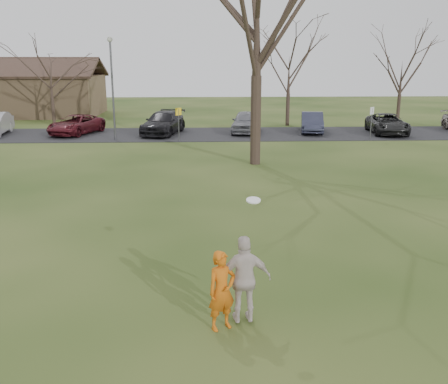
{
  "coord_description": "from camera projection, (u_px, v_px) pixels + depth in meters",
  "views": [
    {
      "loc": [
        -0.57,
        -9.04,
        4.96
      ],
      "look_at": [
        0.0,
        4.0,
        1.5
      ],
      "focal_mm": 40.35,
      "sensor_mm": 36.0,
      "label": 1
    }
  ],
  "objects": [
    {
      "name": "car_5",
      "position": [
        312.0,
        122.0,
        34.67
      ],
      "size": [
        2.16,
        4.35,
        1.37
      ],
      "primitive_type": "imported",
      "rotation": [
        0.0,
        0.0,
        -0.18
      ],
      "color": "#2B2D40",
      "rests_on": "parking_strip"
    },
    {
      "name": "sign_white",
      "position": [
        372.0,
        117.0,
        31.32
      ],
      "size": [
        0.35,
        0.35,
        2.08
      ],
      "color": "#47474C",
      "rests_on": "ground"
    },
    {
      "name": "small_tree_row",
      "position": [
        267.0,
        73.0,
        38.24
      ],
      "size": [
        55.0,
        5.9,
        8.5
      ],
      "color": "#352821",
      "rests_on": "ground"
    },
    {
      "name": "car_3",
      "position": [
        163.0,
        123.0,
        33.96
      ],
      "size": [
        3.17,
        5.43,
        1.48
      ],
      "primitive_type": "imported",
      "rotation": [
        0.0,
        0.0,
        -0.23
      ],
      "color": "black",
      "rests_on": "parking_strip"
    },
    {
      "name": "big_tree",
      "position": [
        257.0,
        12.0,
        22.8
      ],
      "size": [
        9.0,
        9.0,
        14.0
      ],
      "primitive_type": null,
      "color": "#352821",
      "rests_on": "ground"
    },
    {
      "name": "car_6",
      "position": [
        387.0,
        124.0,
        34.09
      ],
      "size": [
        2.75,
        5.03,
        1.34
      ],
      "primitive_type": "imported",
      "rotation": [
        0.0,
        0.0,
        -0.11
      ],
      "color": "black",
      "rests_on": "parking_strip"
    },
    {
      "name": "player_defender",
      "position": [
        222.0,
        291.0,
        9.38
      ],
      "size": [
        0.67,
        0.59,
        1.55
      ],
      "primitive_type": "imported",
      "rotation": [
        0.0,
        0.0,
        0.49
      ],
      "color": "#C35A10",
      "rests_on": "ground"
    },
    {
      "name": "car_4",
      "position": [
        246.0,
        122.0,
        34.54
      ],
      "size": [
        2.46,
        4.6,
        1.49
      ],
      "primitive_type": "imported",
      "rotation": [
        0.0,
        0.0,
        -0.17
      ],
      "color": "slate",
      "rests_on": "parking_strip"
    },
    {
      "name": "catching_play",
      "position": [
        245.0,
        279.0,
        9.52
      ],
      "size": [
        1.05,
        0.56,
        2.41
      ],
      "color": "beige",
      "rests_on": "ground"
    },
    {
      "name": "sign_yellow",
      "position": [
        179.0,
        118.0,
        30.81
      ],
      "size": [
        0.35,
        0.35,
        2.08
      ],
      "color": "#47474C",
      "rests_on": "ground"
    },
    {
      "name": "car_2",
      "position": [
        76.0,
        125.0,
        33.86
      ],
      "size": [
        3.56,
        5.07,
        1.29
      ],
      "primitive_type": "imported",
      "rotation": [
        0.0,
        0.0,
        -0.34
      ],
      "color": "#4D1219",
      "rests_on": "parking_strip"
    },
    {
      "name": "ground",
      "position": [
        233.0,
        316.0,
        10.02
      ],
      "size": [
        120.0,
        120.0,
        0.0
      ],
      "primitive_type": "plane",
      "color": "#1E380F",
      "rests_on": "ground"
    },
    {
      "name": "lamp_post",
      "position": [
        112.0,
        76.0,
        30.48
      ],
      "size": [
        0.34,
        0.34,
        6.27
      ],
      "color": "#47474C",
      "rests_on": "ground"
    },
    {
      "name": "parking_strip",
      "position": [
        210.0,
        134.0,
        34.16
      ],
      "size": [
        62.0,
        6.5,
        0.04
      ],
      "primitive_type": "cube",
      "color": "black",
      "rests_on": "ground"
    }
  ]
}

